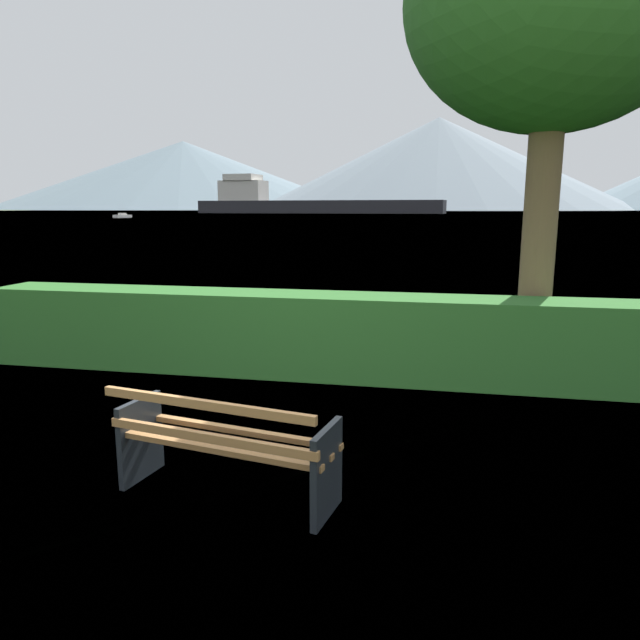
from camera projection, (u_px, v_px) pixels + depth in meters
ground_plane at (230, 494)px, 4.49m from camera, size 1400.00×1400.00×0.00m
water_surface at (435, 212)px, 299.09m from camera, size 620.00×620.00×0.00m
park_bench at (224, 446)px, 4.35m from camera, size 1.79×0.87×0.87m
hedge_row at (317, 335)px, 7.60m from camera, size 9.12×0.79×1.08m
tree_near_bench at (556, 3)px, 6.99m from camera, size 3.70×3.70×6.25m
cargo_ship_large at (299, 202)px, 220.20m from camera, size 96.00×22.49×14.84m
fishing_boat_near at (122, 216)px, 123.31m from camera, size 2.25×4.54×1.03m
distant_hills at (414, 168)px, 546.07m from camera, size 904.72×414.87×81.33m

